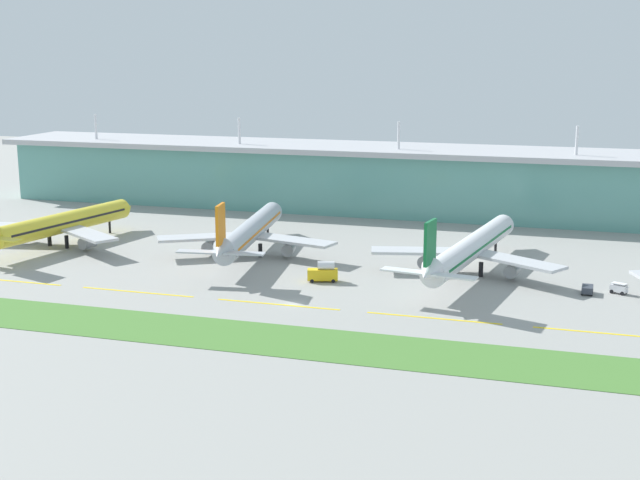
{
  "coord_description": "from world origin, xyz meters",
  "views": [
    {
      "loc": [
        58.99,
        -173.88,
        54.32
      ],
      "look_at": [
        -4.01,
        33.07,
        7.0
      ],
      "focal_mm": 49.28,
      "sensor_mm": 36.0,
      "label": 1
    }
  ],
  "objects_px": {
    "airliner_nearest": "(61,224)",
    "pushback_tug": "(587,289)",
    "baggage_cart": "(619,288)",
    "airliner_far_middle": "(470,248)",
    "fuel_truck": "(323,272)",
    "airliner_near_middle": "(250,232)"
  },
  "relations": [
    {
      "from": "baggage_cart",
      "to": "pushback_tug",
      "type": "height_order",
      "value": "baggage_cart"
    },
    {
      "from": "airliner_near_middle",
      "to": "airliner_far_middle",
      "type": "height_order",
      "value": "same"
    },
    {
      "from": "pushback_tug",
      "to": "airliner_nearest",
      "type": "bearing_deg",
      "value": 176.63
    },
    {
      "from": "pushback_tug",
      "to": "fuel_truck",
      "type": "bearing_deg",
      "value": -173.29
    },
    {
      "from": "baggage_cart",
      "to": "pushback_tug",
      "type": "relative_size",
      "value": 0.9
    },
    {
      "from": "baggage_cart",
      "to": "airliner_far_middle",
      "type": "bearing_deg",
      "value": 166.76
    },
    {
      "from": "airliner_nearest",
      "to": "pushback_tug",
      "type": "relative_size",
      "value": 13.3
    },
    {
      "from": "airliner_nearest",
      "to": "airliner_far_middle",
      "type": "xyz_separation_m",
      "value": [
        113.73,
        2.04,
        0.01
      ]
    },
    {
      "from": "airliner_far_middle",
      "to": "airliner_nearest",
      "type": "bearing_deg",
      "value": -178.97
    },
    {
      "from": "airliner_nearest",
      "to": "baggage_cart",
      "type": "height_order",
      "value": "airliner_nearest"
    },
    {
      "from": "airliner_far_middle",
      "to": "pushback_tug",
      "type": "xyz_separation_m",
      "value": [
        27.84,
        -10.37,
        -5.36
      ]
    },
    {
      "from": "airliner_far_middle",
      "to": "pushback_tug",
      "type": "distance_m",
      "value": 30.19
    },
    {
      "from": "airliner_nearest",
      "to": "baggage_cart",
      "type": "bearing_deg",
      "value": -2.36
    },
    {
      "from": "fuel_truck",
      "to": "pushback_tug",
      "type": "height_order",
      "value": "fuel_truck"
    },
    {
      "from": "airliner_far_middle",
      "to": "fuel_truck",
      "type": "distance_m",
      "value": 37.02
    },
    {
      "from": "airliner_nearest",
      "to": "baggage_cart",
      "type": "relative_size",
      "value": 14.81
    },
    {
      "from": "airliner_nearest",
      "to": "pushback_tug",
      "type": "bearing_deg",
      "value": -3.37
    },
    {
      "from": "airliner_near_middle",
      "to": "pushback_tug",
      "type": "distance_m",
      "value": 88.04
    },
    {
      "from": "airliner_far_middle",
      "to": "pushback_tug",
      "type": "height_order",
      "value": "airliner_far_middle"
    },
    {
      "from": "airliner_nearest",
      "to": "airliner_near_middle",
      "type": "xyz_separation_m",
      "value": [
        54.67,
        4.81,
        0.01
      ]
    },
    {
      "from": "airliner_nearest",
      "to": "pushback_tug",
      "type": "xyz_separation_m",
      "value": [
        141.56,
        -8.33,
        -5.34
      ]
    },
    {
      "from": "airliner_nearest",
      "to": "baggage_cart",
      "type": "distance_m",
      "value": 148.59
    }
  ]
}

